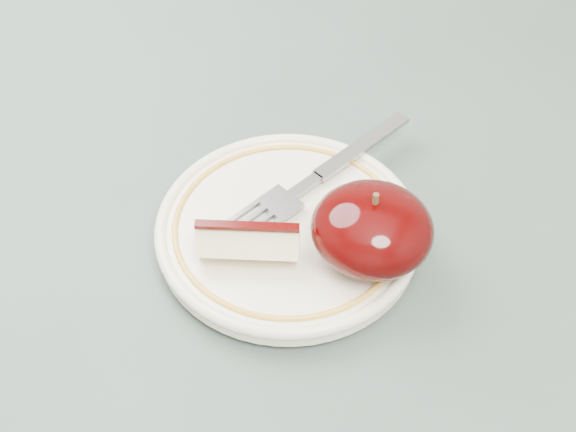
% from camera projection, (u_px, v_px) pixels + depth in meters
% --- Properties ---
extents(table, '(0.90, 0.90, 0.75)m').
position_uv_depth(table, '(235.00, 387.00, 0.60)').
color(table, brown).
rests_on(table, ground).
extents(plate, '(0.19, 0.19, 0.02)m').
position_uv_depth(plate, '(288.00, 229.00, 0.57)').
color(plate, '#EFE6C8').
rests_on(plate, table).
extents(apple_half, '(0.08, 0.08, 0.06)m').
position_uv_depth(apple_half, '(372.00, 229.00, 0.53)').
color(apple_half, black).
rests_on(apple_half, plate).
extents(apple_wedge, '(0.07, 0.04, 0.03)m').
position_uv_depth(apple_wedge, '(248.00, 242.00, 0.53)').
color(apple_wedge, beige).
rests_on(apple_wedge, plate).
extents(fork, '(0.12, 0.16, 0.00)m').
position_uv_depth(fork, '(317.00, 178.00, 0.59)').
color(fork, gray).
rests_on(fork, plate).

